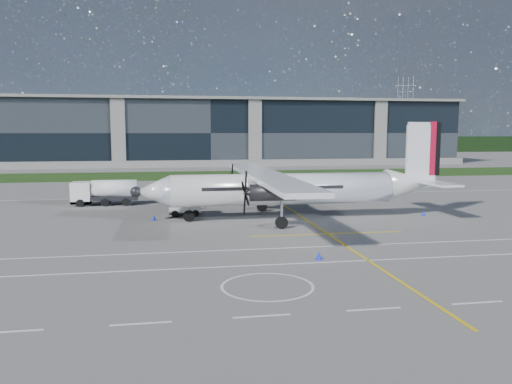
{
  "coord_description": "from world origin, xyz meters",
  "views": [
    {
      "loc": [
        -8.62,
        -41.98,
        7.75
      ],
      "look_at": [
        -1.62,
        -0.44,
        2.67
      ],
      "focal_mm": 35.0,
      "sensor_mm": 36.0,
      "label": 1
    }
  ],
  "objects_px": {
    "safety_cone_nose_stbd": "(154,217)",
    "safety_cone_portwing": "(319,255)",
    "baggage_tug": "(185,206)",
    "turboprop_aircraft": "(294,170)",
    "ground_crew_person": "(187,201)",
    "safety_cone_stbdwing": "(241,196)",
    "pylon_east": "(405,114)",
    "fuel_tanker_truck": "(100,193)",
    "safety_cone_tail": "(423,213)"
  },
  "relations": [
    {
      "from": "safety_cone_tail",
      "to": "safety_cone_nose_stbd",
      "type": "distance_m",
      "value": 24.74
    },
    {
      "from": "turboprop_aircraft",
      "to": "safety_cone_stbdwing",
      "type": "height_order",
      "value": "turboprop_aircraft"
    },
    {
      "from": "safety_cone_tail",
      "to": "safety_cone_portwing",
      "type": "xyz_separation_m",
      "value": [
        -14.25,
        -13.87,
        0.0
      ]
    },
    {
      "from": "fuel_tanker_truck",
      "to": "baggage_tug",
      "type": "relative_size",
      "value": 2.28
    },
    {
      "from": "pylon_east",
      "to": "safety_cone_portwing",
      "type": "distance_m",
      "value": 184.6
    },
    {
      "from": "fuel_tanker_truck",
      "to": "safety_cone_tail",
      "type": "height_order",
      "value": "fuel_tanker_truck"
    },
    {
      "from": "pylon_east",
      "to": "turboprop_aircraft",
      "type": "relative_size",
      "value": 1.03
    },
    {
      "from": "safety_cone_stbdwing",
      "to": "safety_cone_nose_stbd",
      "type": "bearing_deg",
      "value": -126.26
    },
    {
      "from": "safety_cone_stbdwing",
      "to": "baggage_tug",
      "type": "bearing_deg",
      "value": -121.83
    },
    {
      "from": "turboprop_aircraft",
      "to": "safety_cone_nose_stbd",
      "type": "height_order",
      "value": "turboprop_aircraft"
    },
    {
      "from": "fuel_tanker_truck",
      "to": "safety_cone_stbdwing",
      "type": "distance_m",
      "value": 15.84
    },
    {
      "from": "baggage_tug",
      "to": "safety_cone_nose_stbd",
      "type": "relative_size",
      "value": 6.27
    },
    {
      "from": "baggage_tug",
      "to": "safety_cone_nose_stbd",
      "type": "height_order",
      "value": "baggage_tug"
    },
    {
      "from": "safety_cone_portwing",
      "to": "pylon_east",
      "type": "bearing_deg",
      "value": 62.53
    },
    {
      "from": "fuel_tanker_truck",
      "to": "safety_cone_stbdwing",
      "type": "bearing_deg",
      "value": 10.02
    },
    {
      "from": "ground_crew_person",
      "to": "safety_cone_nose_stbd",
      "type": "height_order",
      "value": "ground_crew_person"
    },
    {
      "from": "safety_cone_stbdwing",
      "to": "safety_cone_portwing",
      "type": "height_order",
      "value": "same"
    },
    {
      "from": "pylon_east",
      "to": "safety_cone_tail",
      "type": "relative_size",
      "value": 60.0
    },
    {
      "from": "pylon_east",
      "to": "baggage_tug",
      "type": "distance_m",
      "value": 173.08
    },
    {
      "from": "pylon_east",
      "to": "ground_crew_person",
      "type": "height_order",
      "value": "pylon_east"
    },
    {
      "from": "safety_cone_nose_stbd",
      "to": "safety_cone_portwing",
      "type": "xyz_separation_m",
      "value": [
        10.43,
        -15.56,
        0.0
      ]
    },
    {
      "from": "safety_cone_stbdwing",
      "to": "fuel_tanker_truck",
      "type": "bearing_deg",
      "value": -169.98
    },
    {
      "from": "pylon_east",
      "to": "safety_cone_portwing",
      "type": "bearing_deg",
      "value": -117.47
    },
    {
      "from": "safety_cone_tail",
      "to": "fuel_tanker_truck",
      "type": "bearing_deg",
      "value": 158.56
    },
    {
      "from": "turboprop_aircraft",
      "to": "safety_cone_portwing",
      "type": "xyz_separation_m",
      "value": [
        -1.94,
        -14.41,
        -4.1
      ]
    },
    {
      "from": "turboprop_aircraft",
      "to": "safety_cone_tail",
      "type": "distance_m",
      "value": 12.99
    },
    {
      "from": "baggage_tug",
      "to": "safety_cone_stbdwing",
      "type": "relative_size",
      "value": 6.27
    },
    {
      "from": "pylon_east",
      "to": "safety_cone_nose_stbd",
      "type": "relative_size",
      "value": 60.0
    },
    {
      "from": "baggage_tug",
      "to": "safety_cone_stbdwing",
      "type": "xyz_separation_m",
      "value": [
        6.82,
        10.98,
        -0.69
      ]
    },
    {
      "from": "fuel_tanker_truck",
      "to": "baggage_tug",
      "type": "height_order",
      "value": "fuel_tanker_truck"
    },
    {
      "from": "baggage_tug",
      "to": "safety_cone_portwing",
      "type": "distance_m",
      "value": 19.27
    },
    {
      "from": "baggage_tug",
      "to": "safety_cone_stbdwing",
      "type": "distance_m",
      "value": 12.94
    },
    {
      "from": "turboprop_aircraft",
      "to": "safety_cone_portwing",
      "type": "relative_size",
      "value": 58.03
    },
    {
      "from": "safety_cone_portwing",
      "to": "turboprop_aircraft",
      "type": "bearing_deg",
      "value": 82.34
    },
    {
      "from": "pylon_east",
      "to": "safety_cone_stbdwing",
      "type": "xyz_separation_m",
      "value": [
        -85.71,
        -134.61,
        -14.75
      ]
    },
    {
      "from": "ground_crew_person",
      "to": "safety_cone_stbdwing",
      "type": "height_order",
      "value": "ground_crew_person"
    },
    {
      "from": "turboprop_aircraft",
      "to": "safety_cone_tail",
      "type": "bearing_deg",
      "value": -2.48
    },
    {
      "from": "turboprop_aircraft",
      "to": "safety_cone_stbdwing",
      "type": "xyz_separation_m",
      "value": [
        -2.77,
        14.25,
        -4.1
      ]
    },
    {
      "from": "fuel_tanker_truck",
      "to": "safety_cone_stbdwing",
      "type": "height_order",
      "value": "fuel_tanker_truck"
    },
    {
      "from": "safety_cone_nose_stbd",
      "to": "safety_cone_portwing",
      "type": "height_order",
      "value": "same"
    },
    {
      "from": "safety_cone_nose_stbd",
      "to": "safety_cone_stbdwing",
      "type": "relative_size",
      "value": 1.0
    },
    {
      "from": "turboprop_aircraft",
      "to": "safety_cone_tail",
      "type": "height_order",
      "value": "turboprop_aircraft"
    },
    {
      "from": "baggage_tug",
      "to": "safety_cone_tail",
      "type": "xyz_separation_m",
      "value": [
        21.9,
        -3.8,
        -0.69
      ]
    },
    {
      "from": "pylon_east",
      "to": "baggage_tug",
      "type": "xyz_separation_m",
      "value": [
        -92.53,
        -145.59,
        -14.06
      ]
    },
    {
      "from": "fuel_tanker_truck",
      "to": "safety_cone_portwing",
      "type": "distance_m",
      "value": 30.67
    },
    {
      "from": "safety_cone_nose_stbd",
      "to": "turboprop_aircraft",
      "type": "bearing_deg",
      "value": -5.34
    },
    {
      "from": "fuel_tanker_truck",
      "to": "safety_cone_portwing",
      "type": "relative_size",
      "value": 14.29
    },
    {
      "from": "safety_cone_nose_stbd",
      "to": "safety_cone_portwing",
      "type": "bearing_deg",
      "value": -56.16
    },
    {
      "from": "safety_cone_nose_stbd",
      "to": "safety_cone_portwing",
      "type": "distance_m",
      "value": 18.74
    },
    {
      "from": "ground_crew_person",
      "to": "safety_cone_portwing",
      "type": "bearing_deg",
      "value": -163.35
    }
  ]
}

